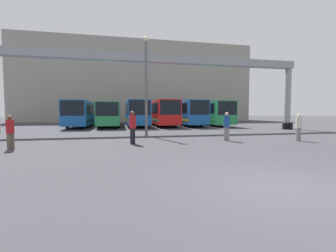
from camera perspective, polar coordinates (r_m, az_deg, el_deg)
ground_plane at (r=6.07m, az=26.62°, el=-13.97°), size 200.00×200.00×0.00m
building_backdrop at (r=49.88m, az=-7.72°, el=10.47°), size 46.17×12.00×15.77m
overhead_gantry at (r=21.38m, az=-1.89°, el=14.57°), size 27.83×0.80×7.05m
bus_slot_0 at (r=30.45m, az=-20.85°, el=3.24°), size 2.52×12.40×3.08m
bus_slot_1 at (r=29.42m, az=-14.59°, el=3.21°), size 2.54×11.03×2.95m
bus_slot_2 at (r=29.64m, az=-8.08°, el=3.54°), size 2.55×11.41×3.18m
bus_slot_3 at (r=30.06m, az=-1.68°, el=3.64°), size 2.57×11.42×3.24m
bus_slot_4 at (r=30.69m, az=4.55°, el=3.61°), size 2.52×11.13×3.23m
bus_slot_5 at (r=31.50m, az=10.59°, el=3.50°), size 2.61×10.47×3.18m
pedestrian_near_left at (r=13.13m, az=-35.16°, el=-1.14°), size 0.34×0.34×1.64m
pedestrian_near_center at (r=16.18m, az=30.27°, el=-0.12°), size 0.35×0.35×1.70m
pedestrian_mid_right at (r=12.75m, az=-8.98°, el=-0.13°), size 0.39×0.39×1.86m
pedestrian_far_center at (r=14.55m, az=14.68°, el=0.11°), size 0.37×0.37×1.80m
tire_stack at (r=26.83m, az=28.06°, el=0.03°), size 1.04×1.04×0.72m
lamp_post at (r=17.16m, az=-5.58°, el=11.05°), size 0.36×0.36×7.38m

